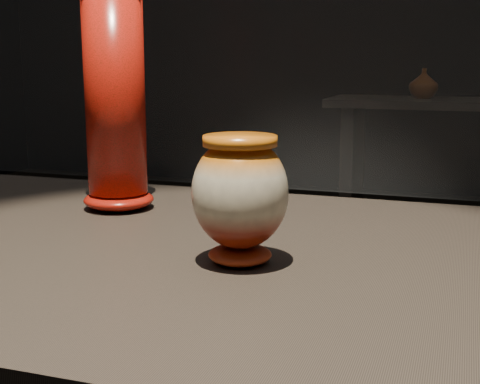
# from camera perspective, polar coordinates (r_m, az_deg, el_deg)

# --- Properties ---
(main_vase) EXTENTS (0.13, 0.13, 0.17)m
(main_vase) POSITION_cam_1_polar(r_m,az_deg,el_deg) (0.85, 0.00, -0.20)
(main_vase) COLOR maroon
(main_vase) RESTS_ON display_plinth
(tall_vase) EXTENTS (0.14, 0.14, 0.39)m
(tall_vase) POSITION_cam_1_polar(r_m,az_deg,el_deg) (1.17, -10.60, 7.62)
(tall_vase) COLOR red
(tall_vase) RESTS_ON display_plinth
(back_vase_left) EXTENTS (0.25, 0.25, 0.19)m
(back_vase_left) POSITION_cam_1_polar(r_m,az_deg,el_deg) (4.37, 15.40, 8.91)
(back_vase_left) COLOR brown
(back_vase_left) RESTS_ON back_shelf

